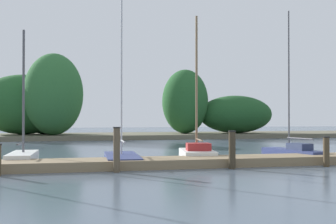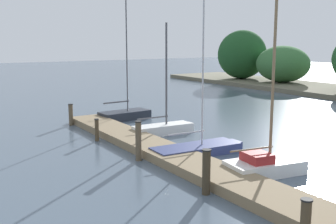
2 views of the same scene
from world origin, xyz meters
The scene contains 9 objects.
dock_pier centered at (0.00, 13.13, 0.17)m, with size 22.37×1.80×0.35m.
far_shore centered at (-5.49, 36.86, 2.59)m, with size 65.87×8.43×7.53m.
sailboat_1 centered at (-5.77, 15.39, 0.33)m, with size 1.09×3.33×5.61m.
sailboat_2 centered at (-1.76, 14.63, 0.26)m, with size 1.49×4.18×7.68m.
sailboat_3 centered at (1.67, 15.08, 0.38)m, with size 1.76×3.12×6.53m.
sailboat_4 centered at (6.24, 14.95, 0.34)m, with size 1.63×3.84×6.99m.
mooring_piling_2 centered at (-2.25, 11.96, 0.81)m, with size 0.27×0.27×1.61m.
mooring_piling_3 centered at (2.13, 12.00, 0.73)m, with size 0.30×0.30×1.45m.
mooring_piling_4 centered at (6.04, 11.86, 0.60)m, with size 0.28×0.28×1.19m.
Camera 1 is at (-3.88, -3.27, 1.95)m, focal length 45.80 mm.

